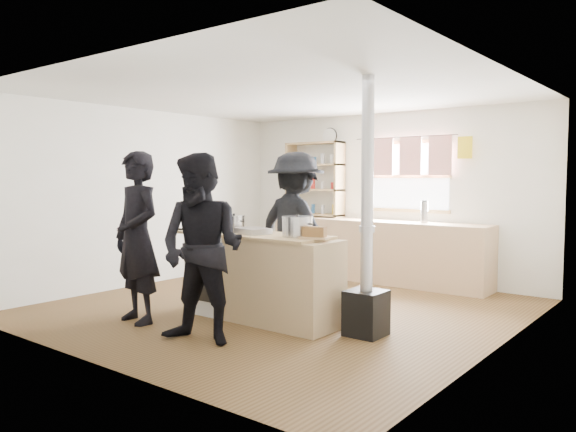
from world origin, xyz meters
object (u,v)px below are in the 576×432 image
(thermos, at_px, (424,212))
(person_near_left, at_px, (137,237))
(person_far, at_px, (296,227))
(roast_tray, at_px, (253,230))
(flue_heater, at_px, (367,268))
(stockpot_counter, at_px, (297,226))
(skillet_greens, at_px, (202,229))
(person_near_right, at_px, (202,249))
(stockpot_stove, at_px, (234,223))
(bread_board, at_px, (315,234))
(cooking_island, at_px, (261,277))

(thermos, relative_size, person_near_left, 0.17)
(person_near_left, bearing_deg, thermos, 73.93)
(person_near_left, bearing_deg, person_far, 75.12)
(thermos, xyz_separation_m, roast_tray, (-0.71, -2.79, -0.09))
(flue_heater, bearing_deg, stockpot_counter, -169.33)
(person_near_left, xyz_separation_m, person_far, (0.73, 1.81, 0.02))
(skillet_greens, relative_size, person_near_right, 0.25)
(thermos, xyz_separation_m, stockpot_stove, (-1.10, -2.68, -0.03))
(stockpot_stove, xyz_separation_m, person_far, (0.25, 0.83, -0.10))
(stockpot_stove, distance_m, person_near_left, 1.09)
(roast_tray, xyz_separation_m, stockpot_counter, (0.57, 0.04, 0.07))
(skillet_greens, bearing_deg, person_near_left, -112.15)
(stockpot_stove, height_order, person_far, person_far)
(stockpot_stove, relative_size, person_near_right, 0.14)
(roast_tray, height_order, stockpot_stove, stockpot_stove)
(roast_tray, distance_m, bread_board, 0.82)
(roast_tray, bearing_deg, flue_heater, 8.01)
(roast_tray, height_order, person_near_left, person_near_left)
(flue_heater, distance_m, person_near_left, 2.42)
(stockpot_counter, bearing_deg, roast_tray, -175.48)
(stockpot_counter, height_order, bread_board, stockpot_counter)
(person_near_right, bearing_deg, stockpot_counter, 57.26)
(person_far, bearing_deg, roast_tray, 105.55)
(skillet_greens, bearing_deg, flue_heater, 11.27)
(thermos, bearing_deg, stockpot_stove, -112.20)
(skillet_greens, distance_m, person_near_right, 1.13)
(thermos, bearing_deg, stockpot_counter, -92.96)
(cooking_island, relative_size, roast_tray, 4.55)
(stockpot_stove, bearing_deg, person_near_left, -116.14)
(cooking_island, relative_size, flue_heater, 0.79)
(person_far, bearing_deg, cooking_island, 111.55)
(thermos, xyz_separation_m, bread_board, (0.11, -2.79, -0.07))
(cooking_island, xyz_separation_m, skillet_greens, (-0.69, -0.22, 0.49))
(thermos, xyz_separation_m, flue_heater, (0.59, -2.61, -0.39))
(flue_heater, xyz_separation_m, person_far, (-1.43, 0.76, 0.26))
(skillet_greens, xyz_separation_m, stockpot_stove, (0.21, 0.30, 0.06))
(thermos, distance_m, cooking_island, 2.90)
(stockpot_stove, bearing_deg, thermos, 67.80)
(stockpot_counter, distance_m, person_far, 1.14)
(person_near_left, distance_m, person_far, 1.95)
(stockpot_stove, xyz_separation_m, flue_heater, (1.69, 0.07, -0.36))
(person_far, bearing_deg, bread_board, 142.94)
(bread_board, distance_m, person_far, 1.33)
(person_far, bearing_deg, thermos, -106.80)
(roast_tray, distance_m, person_near_right, 1.00)
(thermos, relative_size, stockpot_counter, 0.95)
(cooking_island, xyz_separation_m, bread_board, (0.72, -0.02, 0.51))
(thermos, height_order, stockpot_stove, thermos)
(cooking_island, xyz_separation_m, person_near_left, (-0.96, -0.89, 0.44))
(bread_board, xyz_separation_m, person_near_left, (-1.68, -0.87, -0.07))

